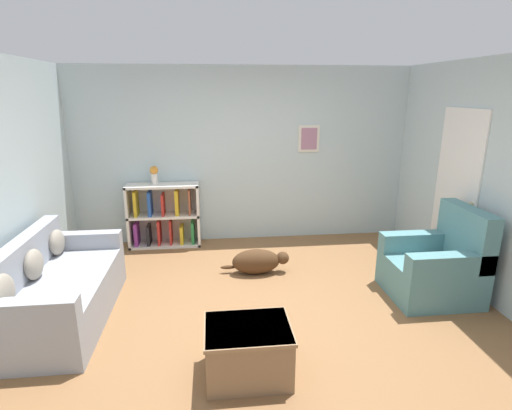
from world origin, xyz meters
The scene contains 9 objects.
ground_plane centered at (0.00, 0.00, 0.00)m, with size 14.00×14.00×0.00m, color brown.
wall_back centered at (0.00, 2.25, 1.30)m, with size 5.60×0.13×2.60m.
wall_right centered at (2.55, 0.02, 1.29)m, with size 0.16×5.00×2.60m.
couch centered at (-2.04, 0.06, 0.32)m, with size 0.86×1.75×0.85m.
bookshelf centered at (-1.19, 2.04, 0.45)m, with size 1.04×0.33×0.94m.
recliner_chair centered at (2.00, 0.12, 0.35)m, with size 0.90×0.84×1.02m.
coffee_table centered at (-0.22, -0.97, 0.24)m, with size 0.69×0.55×0.44m.
dog centered at (0.08, 0.91, 0.16)m, with size 0.88×0.29×0.32m.
vase centered at (-1.29, 2.02, 1.09)m, with size 0.12×0.12×0.27m.
Camera 1 is at (-0.46, -3.72, 2.23)m, focal length 28.00 mm.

